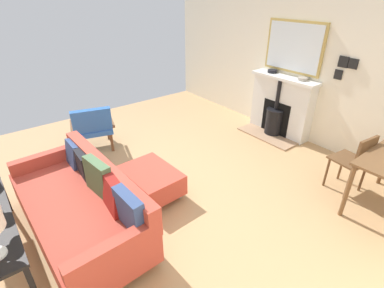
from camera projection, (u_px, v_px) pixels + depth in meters
The scene contains 11 objects.
ground_plane at pixel (153, 187), 4.02m from camera, with size 5.98×6.29×0.01m, color tan.
wall_left at pixel (295, 62), 5.00m from camera, with size 0.12×6.29×2.64m, color silver.
fireplace at pixel (280, 109), 5.30m from camera, with size 0.65×1.26×1.09m.
mirror_over_mantel at pixel (294, 47), 4.85m from camera, with size 0.04×1.09×0.85m.
mantel_bowl_near at pixel (272, 71), 5.23m from camera, with size 0.16×0.16×0.05m.
mantel_bowl_far at pixel (303, 79), 4.79m from camera, with size 0.16×0.16×0.05m.
sofa at pixel (83, 205), 3.15m from camera, with size 0.97×2.04×0.83m.
ottoman at pixel (151, 180), 3.78m from camera, with size 0.61×0.82×0.37m.
armchair_accent at pixel (93, 126), 4.72m from camera, with size 0.80×0.74×0.81m.
dining_chair_near_fireplace at pixel (356, 159), 3.69m from camera, with size 0.45×0.45×0.85m.
photo_gallery_row at pixel (345, 66), 4.30m from camera, with size 0.02×0.30×0.35m.
Camera 1 is at (1.56, 2.90, 2.44)m, focal length 26.82 mm.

